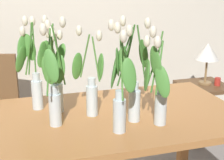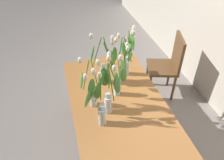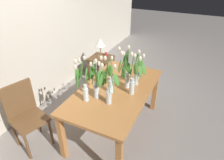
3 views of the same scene
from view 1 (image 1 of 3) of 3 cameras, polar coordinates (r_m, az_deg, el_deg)
name	(u,v)px [view 1 (image 1 of 3)]	position (r m, az deg, el deg)	size (l,w,h in m)	color
dining_table	(109,129)	(1.99, -0.59, -8.49)	(1.60, 0.90, 0.74)	#B7753D
tulip_vase_0	(54,74)	(1.96, -10.18, 1.05)	(0.21, 0.25, 0.57)	silver
tulip_vase_1	(122,98)	(1.67, 1.71, -3.21)	(0.12, 0.25, 0.55)	silver
tulip_vase_2	(54,84)	(1.79, -10.13, -0.77)	(0.15, 0.29, 0.58)	silver
tulip_vase_3	(91,87)	(1.91, -3.70, -1.15)	(0.20, 0.16, 0.52)	silver
tulip_vase_4	(158,91)	(1.74, 8.06, -1.86)	(0.15, 0.19, 0.55)	silver
tulip_vase_5	(129,79)	(1.81, 3.07, 0.09)	(0.26, 0.18, 0.58)	silver
tulip_vase_6	(32,74)	(2.05, -13.81, 1.08)	(0.17, 0.13, 0.57)	silver
side_table	(203,96)	(3.29, 15.62, -2.71)	(0.44, 0.44, 0.55)	brown
table_lamp	(208,53)	(3.21, 16.39, 4.60)	(0.22, 0.22, 0.40)	olive
pillar_candle	(218,82)	(3.25, 17.98, -0.26)	(0.06, 0.06, 0.07)	#B72D23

